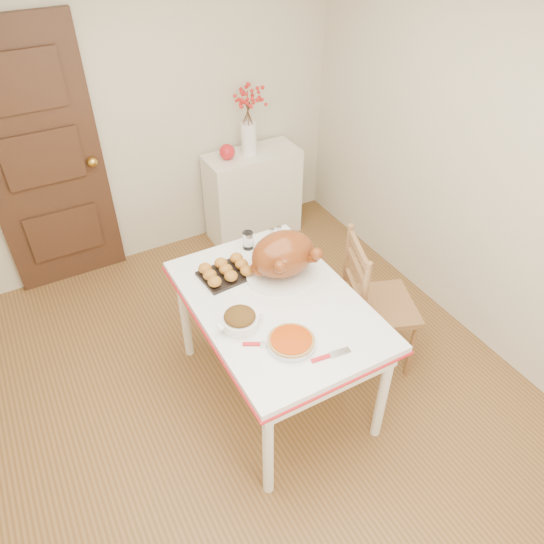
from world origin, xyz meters
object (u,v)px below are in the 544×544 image
turkey_platter (283,256)px  pumpkin_pie (291,341)px  sideboard (253,195)px  chair_oak (380,303)px  kitchen_table (276,349)px

turkey_platter → pumpkin_pie: 0.59m
sideboard → chair_oak: (0.01, -1.80, 0.10)m
kitchen_table → pumpkin_pie: size_ratio=5.17×
turkey_platter → pumpkin_pie: bearing=-101.3°
sideboard → turkey_platter: turkey_platter is taller
kitchen_table → turkey_platter: bearing=50.7°
kitchen_table → turkey_platter: size_ratio=2.89×
turkey_platter → chair_oak: bearing=-8.6°
kitchen_table → chair_oak: size_ratio=1.32×
kitchen_table → chair_oak: chair_oak is taller
pumpkin_pie → sideboard: bearing=68.0°
sideboard → turkey_platter: size_ratio=1.77×
chair_oak → turkey_platter: 0.79m
kitchen_table → turkey_platter: 0.60m
sideboard → pumpkin_pie: size_ratio=3.16×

